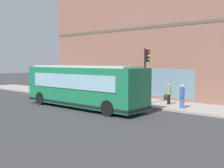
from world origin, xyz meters
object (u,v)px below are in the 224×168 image
Objects in this scene: fire_hydrant at (146,96)px; pedestrian_near_building_entrance at (59,82)px; city_bus_nearside at (83,87)px; newspaper_vending_box at (106,90)px; pedestrian_walking_along_curb at (169,93)px; traffic_light_near_corner at (146,66)px; pedestrian_near_hydrant at (182,95)px.

pedestrian_near_building_entrance is at bearing 90.27° from fire_hydrant.
city_bus_nearside is 6.77m from newspaper_vending_box.
pedestrian_walking_along_curb is at bearing -100.61° from fire_hydrant.
city_bus_nearside is at bearing 156.77° from fire_hydrant.
newspaper_vending_box reaches higher than fire_hydrant.
traffic_light_near_corner is at bearing 134.59° from pedestrian_walking_along_curb.
pedestrian_near_building_entrance is 1.92× the size of newspaper_vending_box.
fire_hydrant is at bearing -23.23° from city_bus_nearside.
newspaper_vending_box is at bearing -80.78° from pedestrian_near_building_entrance.
fire_hydrant is at bearing 79.39° from pedestrian_walking_along_curb.
pedestrian_near_hydrant is at bearing -121.42° from pedestrian_walking_along_curb.
pedestrian_walking_along_curb is (4.62, -4.46, -0.52)m from city_bus_nearside.
city_bus_nearside is at bearing 121.69° from pedestrian_near_hydrant.
city_bus_nearside is 10.34m from pedestrian_near_building_entrance.
traffic_light_near_corner is 4.66× the size of newspaper_vending_box.
fire_hydrant is (1.65, 1.06, -2.56)m from traffic_light_near_corner.
pedestrian_walking_along_curb is 1.72× the size of newspaper_vending_box.
fire_hydrant is 11.23m from pedestrian_near_building_entrance.
fire_hydrant is at bearing -100.01° from newspaper_vending_box.
newspaper_vending_box is (2.57, 6.27, -2.46)m from traffic_light_near_corner.
traffic_light_near_corner reaches higher than pedestrian_near_hydrant.
city_bus_nearside is 6.44m from pedestrian_walking_along_curb.
pedestrian_near_hydrant is 9.32m from newspaper_vending_box.
traffic_light_near_corner is 2.43× the size of pedestrian_near_building_entrance.
traffic_light_near_corner is 2.68m from pedestrian_walking_along_curb.
city_bus_nearside reaches higher than pedestrian_near_hydrant.
traffic_light_near_corner reaches higher than newspaper_vending_box.
city_bus_nearside reaches higher than newspaper_vending_box.
pedestrian_near_building_entrance reaches higher than fire_hydrant.
traffic_light_near_corner is (3.40, -3.22, 1.51)m from city_bus_nearside.
city_bus_nearside is at bearing -118.89° from pedestrian_near_building_entrance.
traffic_light_near_corner is 5.67× the size of fire_hydrant.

